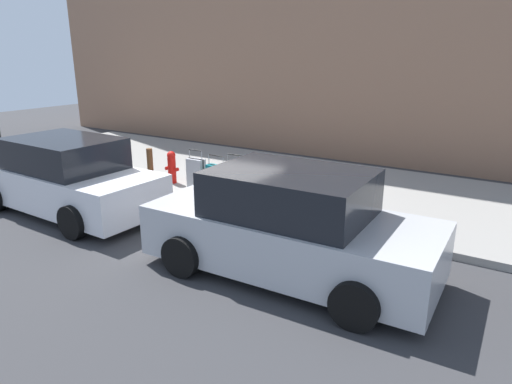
{
  "coord_description": "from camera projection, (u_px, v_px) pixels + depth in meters",
  "views": [
    {
      "loc": [
        -5.98,
        7.52,
        3.3
      ],
      "look_at": [
        -1.31,
        0.18,
        0.61
      ],
      "focal_mm": 32.15,
      "sensor_mm": 36.0,
      "label": 1
    }
  ],
  "objects": [
    {
      "name": "ground_plane",
      "position": [
        211.0,
        207.0,
        10.11
      ],
      "size": [
        40.0,
        40.0,
        0.0
      ],
      "primitive_type": "plane",
      "color": "#333335"
    },
    {
      "name": "sidewalk_curb",
      "position": [
        269.0,
        178.0,
        12.1
      ],
      "size": [
        18.0,
        5.0,
        0.14
      ],
      "primitive_type": "cube",
      "color": "gray",
      "rests_on": "ground_plane"
    },
    {
      "name": "suitcase_silver_0",
      "position": [
        360.0,
        204.0,
        8.84
      ],
      "size": [
        0.5,
        0.28,
        0.71
      ],
      "color": "#9EA0A8",
      "rests_on": "sidewalk_curb"
    },
    {
      "name": "suitcase_navy_1",
      "position": [
        332.0,
        197.0,
        9.12
      ],
      "size": [
        0.46,
        0.22,
        0.99
      ],
      "color": "navy",
      "rests_on": "sidewalk_curb"
    },
    {
      "name": "suitcase_maroon_2",
      "position": [
        305.0,
        193.0,
        9.39
      ],
      "size": [
        0.47,
        0.23,
        0.93
      ],
      "color": "maroon",
      "rests_on": "sidewalk_curb"
    },
    {
      "name": "suitcase_black_3",
      "position": [
        282.0,
        187.0,
        9.74
      ],
      "size": [
        0.49,
        0.25,
        0.82
      ],
      "color": "black",
      "rests_on": "sidewalk_curb"
    },
    {
      "name": "suitcase_red_4",
      "position": [
        259.0,
        184.0,
        10.06
      ],
      "size": [
        0.46,
        0.22,
        0.79
      ],
      "color": "red",
      "rests_on": "sidewalk_curb"
    },
    {
      "name": "suitcase_olive_5",
      "position": [
        235.0,
        181.0,
        10.27
      ],
      "size": [
        0.46,
        0.26,
        0.98
      ],
      "color": "#59601E",
      "rests_on": "sidewalk_curb"
    },
    {
      "name": "suitcase_teal_6",
      "position": [
        216.0,
        178.0,
        10.64
      ],
      "size": [
        0.51,
        0.23,
        0.88
      ],
      "color": "#0F606B",
      "rests_on": "sidewalk_curb"
    },
    {
      "name": "suitcase_silver_7",
      "position": [
        196.0,
        174.0,
        10.9
      ],
      "size": [
        0.43,
        0.24,
        0.95
      ],
      "color": "#9EA0A8",
      "rests_on": "sidewalk_curb"
    },
    {
      "name": "fire_hydrant",
      "position": [
        172.0,
        166.0,
        11.32
      ],
      "size": [
        0.39,
        0.21,
        0.81
      ],
      "color": "red",
      "rests_on": "sidewalk_curb"
    },
    {
      "name": "bollard_post",
      "position": [
        150.0,
        165.0,
        11.51
      ],
      "size": [
        0.15,
        0.15,
        0.83
      ],
      "primitive_type": "cylinder",
      "color": "brown",
      "rests_on": "sidewalk_curb"
    },
    {
      "name": "parked_car_silver_0",
      "position": [
        290.0,
        227.0,
        6.88
      ],
      "size": [
        4.44,
        2.13,
        1.64
      ],
      "color": "#B2B5BA",
      "rests_on": "ground_plane"
    },
    {
      "name": "parked_car_white_1",
      "position": [
        67.0,
        178.0,
        9.62
      ],
      "size": [
        4.42,
        2.06,
        1.59
      ],
      "color": "silver",
      "rests_on": "ground_plane"
    }
  ]
}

